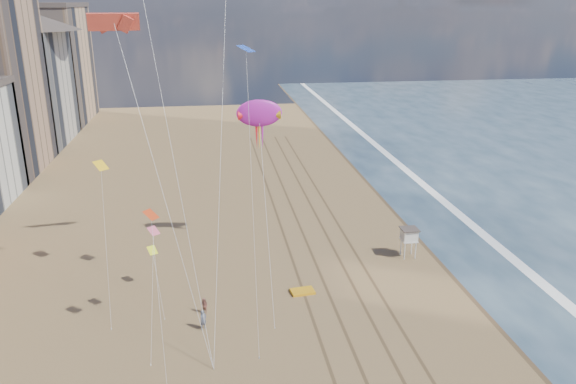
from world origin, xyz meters
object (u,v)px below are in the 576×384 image
object	(u,v)px
grounded_kite	(303,291)
show_kite	(259,114)
lifeguard_stand	(409,235)
kite_flyer_a	(203,320)
kite_flyer_b	(204,306)

from	to	relation	value
grounded_kite	show_kite	distance (m)	19.82
lifeguard_stand	kite_flyer_a	xyz separation A→B (m)	(-22.74, -11.63, -1.70)
lifeguard_stand	show_kite	world-z (taller)	show_kite
kite_flyer_b	show_kite	bearing A→B (deg)	110.45
show_kite	kite_flyer_a	distance (m)	23.61
lifeguard_stand	kite_flyer_b	distance (m)	24.44
lifeguard_stand	kite_flyer_a	size ratio (longest dim) A/B	1.85
grounded_kite	kite_flyer_a	bearing A→B (deg)	-159.04
grounded_kite	kite_flyer_a	distance (m)	10.99
kite_flyer_a	kite_flyer_b	xyz separation A→B (m)	(0.09, 2.62, -0.16)
show_kite	kite_flyer_b	bearing A→B (deg)	-114.54
lifeguard_stand	grounded_kite	bearing A→B (deg)	-153.72
lifeguard_stand	show_kite	bearing A→B (deg)	160.82
lifeguard_stand	kite_flyer_a	bearing A→B (deg)	-152.90
lifeguard_stand	show_kite	size ratio (longest dim) A/B	0.15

